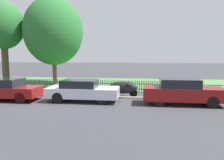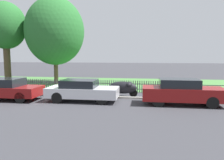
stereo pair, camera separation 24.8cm
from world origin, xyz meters
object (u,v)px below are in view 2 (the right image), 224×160
at_px(covered_motorcycle, 123,87).
at_px(tree_behind_motorcycle, 5,26).
at_px(tree_mid_park, 55,31).
at_px(parked_car_navy_estate, 82,90).
at_px(parked_car_black_saloon, 8,89).
at_px(parked_car_red_compact, 182,92).

distance_m(covered_motorcycle, tree_behind_motorcycle, 13.47).
relative_size(covered_motorcycle, tree_mid_park, 0.25).
relative_size(parked_car_navy_estate, covered_motorcycle, 2.14).
height_order(tree_behind_motorcycle, tree_mid_park, tree_mid_park).
bearing_deg(parked_car_black_saloon, parked_car_navy_estate, 2.97).
height_order(parked_car_black_saloon, covered_motorcycle, parked_car_black_saloon).
relative_size(parked_car_navy_estate, tree_behind_motorcycle, 0.55).
distance_m(parked_car_navy_estate, parked_car_red_compact, 5.83).
distance_m(parked_car_navy_estate, tree_mid_park, 9.62).
xyz_separation_m(parked_car_black_saloon, covered_motorcycle, (7.03, 2.08, -0.07)).
distance_m(tree_behind_motorcycle, tree_mid_park, 4.69).
distance_m(covered_motorcycle, tree_mid_park, 9.88).
bearing_deg(parked_car_black_saloon, covered_motorcycle, 16.10).
distance_m(parked_car_black_saloon, tree_mid_park, 8.64).
bearing_deg(tree_mid_park, parked_car_navy_estate, -57.16).
bearing_deg(parked_car_navy_estate, tree_mid_park, 122.64).
xyz_separation_m(parked_car_black_saloon, parked_car_red_compact, (10.51, 0.16, 0.06)).
bearing_deg(tree_mid_park, covered_motorcycle, -37.74).
bearing_deg(tree_behind_motorcycle, covered_motorcycle, -22.41).
bearing_deg(tree_mid_park, parked_car_black_saloon, -90.15).
height_order(parked_car_navy_estate, covered_motorcycle, parked_car_navy_estate).
bearing_deg(parked_car_red_compact, covered_motorcycle, 151.23).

